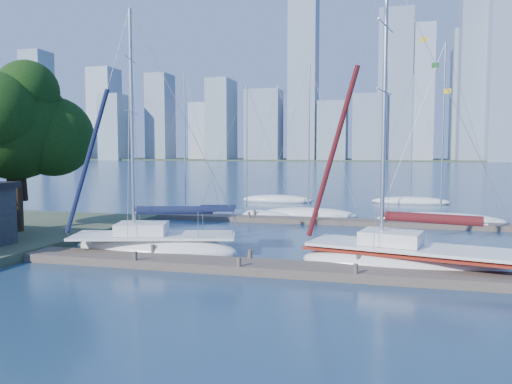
# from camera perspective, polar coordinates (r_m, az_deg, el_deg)

# --- Properties ---
(ground) EXTENTS (700.00, 700.00, 0.00)m
(ground) POSITION_cam_1_polar(r_m,az_deg,el_deg) (22.92, -1.30, -8.98)
(ground) COLOR navy
(ground) RESTS_ON ground
(near_dock) EXTENTS (26.00, 2.00, 0.40)m
(near_dock) POSITION_cam_1_polar(r_m,az_deg,el_deg) (22.87, -1.30, -8.50)
(near_dock) COLOR #50443A
(near_dock) RESTS_ON ground
(far_dock) EXTENTS (30.00, 1.80, 0.36)m
(far_dock) POSITION_cam_1_polar(r_m,az_deg,el_deg) (38.00, 8.30, -3.33)
(far_dock) COLOR #50443A
(far_dock) RESTS_ON ground
(far_shore) EXTENTS (800.00, 100.00, 1.50)m
(far_shore) POSITION_cam_1_polar(r_m,az_deg,el_deg) (341.51, 13.68, 3.54)
(far_shore) COLOR #38472D
(far_shore) RESTS_ON ground
(tree) EXTENTS (8.60, 7.81, 10.81)m
(tree) POSITION_cam_1_polar(r_m,az_deg,el_deg) (34.00, -25.85, 7.07)
(tree) COLOR black
(tree) RESTS_ON ground
(sailboat_navy) EXTENTS (9.58, 5.29, 13.28)m
(sailboat_navy) POSITION_cam_1_polar(r_m,az_deg,el_deg) (26.80, -11.54, -4.96)
(sailboat_navy) COLOR white
(sailboat_navy) RESTS_ON ground
(sailboat_maroon) EXTENTS (9.90, 5.12, 14.54)m
(sailboat_maroon) POSITION_cam_1_polar(r_m,az_deg,el_deg) (23.87, 16.68, -6.03)
(sailboat_maroon) COLOR white
(sailboat_maroon) RESTS_ON ground
(bg_boat_0) EXTENTS (7.04, 3.69, 12.17)m
(bg_boat_0) POSITION_cam_1_polar(r_m,az_deg,el_deg) (42.19, -8.02, -2.43)
(bg_boat_0) COLOR white
(bg_boat_0) RESTS_ON ground
(bg_boat_1) EXTENTS (7.73, 4.61, 11.06)m
(bg_boat_1) POSITION_cam_1_polar(r_m,az_deg,el_deg) (40.96, -1.05, -2.65)
(bg_boat_1) COLOR white
(bg_boat_1) RESTS_ON ground
(bg_boat_2) EXTENTS (8.34, 4.15, 12.93)m
(bg_boat_2) POSITION_cam_1_polar(r_m,az_deg,el_deg) (41.55, 6.00, -2.51)
(bg_boat_2) COLOR white
(bg_boat_2) RESTS_ON ground
(bg_boat_4) EXTENTS (9.55, 5.85, 13.81)m
(bg_boat_4) POSITION_cam_1_polar(r_m,az_deg,el_deg) (40.05, 20.32, -3.02)
(bg_boat_4) COLOR white
(bg_boat_4) RESTS_ON ground
(bg_boat_6) EXTENTS (8.02, 4.43, 12.95)m
(bg_boat_6) POSITION_cam_1_polar(r_m,az_deg,el_deg) (54.06, 2.45, -0.86)
(bg_boat_6) COLOR white
(bg_boat_6) RESTS_ON ground
(bg_boat_7) EXTENTS (8.20, 3.40, 13.63)m
(bg_boat_7) POSITION_cam_1_polar(r_m,az_deg,el_deg) (54.69, 17.24, -1.00)
(bg_boat_7) COLOR white
(bg_boat_7) RESTS_ON ground
(skyline) EXTENTS (502.08, 51.31, 110.18)m
(skyline) POSITION_cam_1_polar(r_m,az_deg,el_deg) (313.80, 18.18, 9.85)
(skyline) COLOR slate
(skyline) RESTS_ON ground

